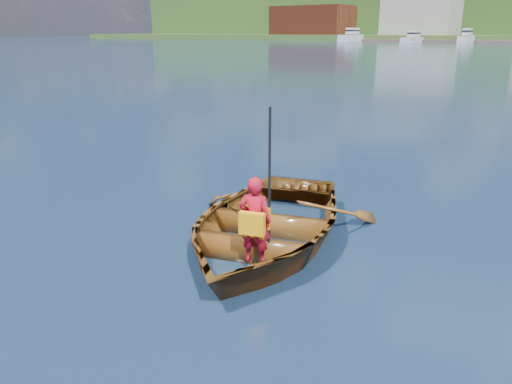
{
  "coord_description": "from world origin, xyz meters",
  "views": [
    {
      "loc": [
        4.06,
        -6.41,
        3.07
      ],
      "look_at": [
        -0.01,
        -0.57,
        0.78
      ],
      "focal_mm": 35.0,
      "sensor_mm": 36.0,
      "label": 1
    }
  ],
  "objects": [
    {
      "name": "ground",
      "position": [
        0.0,
        0.0,
        0.0
      ],
      "size": [
        600.0,
        600.0,
        0.0
      ],
      "color": "#162643",
      "rests_on": "ground"
    },
    {
      "name": "rowboat",
      "position": [
        0.15,
        -0.57,
        0.3
      ],
      "size": [
        4.22,
        5.07,
        0.91
      ],
      "color": "brown",
      "rests_on": "ground"
    },
    {
      "name": "child_paddler",
      "position": [
        0.55,
        -1.39,
        0.7
      ],
      "size": [
        0.5,
        0.42,
        2.08
      ],
      "color": "red",
      "rests_on": "ground"
    }
  ]
}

